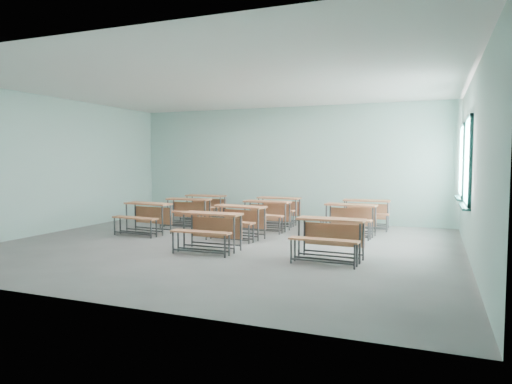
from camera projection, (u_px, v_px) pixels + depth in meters
room at (230, 166)px, 9.13m from camera, size 9.04×8.04×3.24m
desk_unit_r0c1 at (210, 226)px, 8.57m from camera, size 1.15×0.77×0.72m
desk_unit_r0c2 at (329, 233)px, 7.74m from camera, size 1.18×0.82×0.72m
desk_unit_r1c0 at (145, 213)px, 10.58m from camera, size 1.21×0.87×0.72m
desk_unit_r1c1 at (238, 217)px, 9.91m from camera, size 1.23×0.90×0.72m
desk_unit_r2c0 at (187, 208)px, 11.77m from camera, size 1.19×0.84×0.72m
desk_unit_r2c1 at (266, 211)px, 11.06m from camera, size 1.18×0.81×0.72m
desk_unit_r2c2 at (350, 215)px, 10.27m from camera, size 1.21×0.86×0.72m
desk_unit_r3c0 at (204, 204)px, 12.94m from camera, size 1.16×0.79×0.72m
desk_unit_r3c1 at (278, 206)px, 12.15m from camera, size 1.17×0.80×0.72m
desk_unit_r3c2 at (366, 209)px, 11.39m from camera, size 1.17×0.81×0.72m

